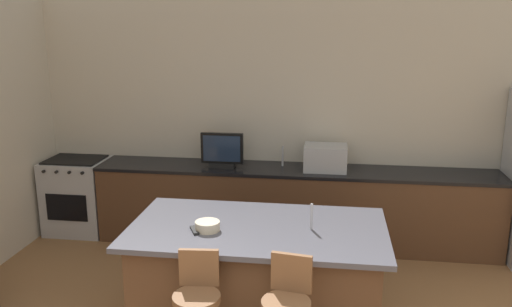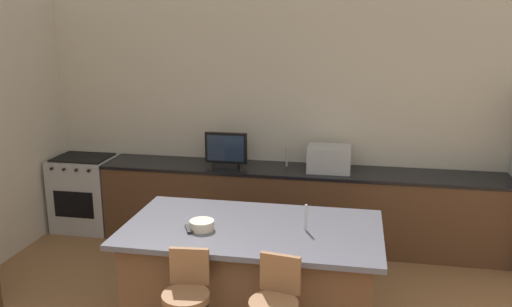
# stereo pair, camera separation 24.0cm
# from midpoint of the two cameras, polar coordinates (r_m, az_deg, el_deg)

# --- Properties ---
(wall_back) EXTENTS (6.84, 0.12, 2.90)m
(wall_back) POSITION_cam_midpoint_polar(r_m,az_deg,el_deg) (6.35, 4.04, 3.92)
(wall_back) COLOR beige
(wall_back) RESTS_ON ground_plane
(counter_back) EXTENTS (4.63, 0.62, 0.91)m
(counter_back) POSITION_cam_midpoint_polar(r_m,az_deg,el_deg) (6.24, 3.06, -5.68)
(counter_back) COLOR brown
(counter_back) RESTS_ON ground_plane
(kitchen_island) EXTENTS (2.12, 1.18, 0.92)m
(kitchen_island) POSITION_cam_midpoint_polar(r_m,az_deg,el_deg) (4.60, -1.37, -13.05)
(kitchen_island) COLOR black
(kitchen_island) RESTS_ON ground_plane
(range_oven) EXTENTS (0.73, 0.63, 0.93)m
(range_oven) POSITION_cam_midpoint_polar(r_m,az_deg,el_deg) (6.99, -19.52, -4.27)
(range_oven) COLOR #B7BABF
(range_oven) RESTS_ON ground_plane
(microwave) EXTENTS (0.48, 0.36, 0.29)m
(microwave) POSITION_cam_midpoint_polar(r_m,az_deg,el_deg) (6.05, 6.34, -0.46)
(microwave) COLOR #B7BABF
(microwave) RESTS_ON counter_back
(tv_monitor) EXTENTS (0.49, 0.16, 0.41)m
(tv_monitor) POSITION_cam_midpoint_polar(r_m,az_deg,el_deg) (6.13, -4.78, 0.20)
(tv_monitor) COLOR black
(tv_monitor) RESTS_ON counter_back
(sink_faucet_back) EXTENTS (0.02, 0.02, 0.24)m
(sink_faucet_back) POSITION_cam_midpoint_polar(r_m,az_deg,el_deg) (6.19, 1.77, -0.28)
(sink_faucet_back) COLOR #B2B2B7
(sink_faucet_back) RESTS_ON counter_back
(sink_faucet_island) EXTENTS (0.02, 0.02, 0.22)m
(sink_faucet_island) POSITION_cam_midpoint_polar(r_m,az_deg,el_deg) (4.33, 4.39, -6.79)
(sink_faucet_island) COLOR #B2B2B7
(sink_faucet_island) RESTS_ON kitchen_island
(bar_stool_left) EXTENTS (0.34, 0.35, 0.98)m
(bar_stool_left) POSITION_cam_midpoint_polar(r_m,az_deg,el_deg) (3.97, -8.09, -16.03)
(bar_stool_left) COLOR brown
(bar_stool_left) RESTS_ON ground_plane
(fruit_bowl) EXTENTS (0.20, 0.20, 0.08)m
(fruit_bowl) POSITION_cam_midpoint_polar(r_m,az_deg,el_deg) (4.35, -6.83, -7.75)
(fruit_bowl) COLOR beige
(fruit_bowl) RESTS_ON kitchen_island
(cell_phone) EXTENTS (0.12, 0.17, 0.01)m
(cell_phone) POSITION_cam_midpoint_polar(r_m,az_deg,el_deg) (4.40, -6.95, -8.01)
(cell_phone) COLOR black
(cell_phone) RESTS_ON kitchen_island
(tv_remote) EXTENTS (0.12, 0.17, 0.02)m
(tv_remote) POSITION_cam_midpoint_polar(r_m,az_deg,el_deg) (4.36, -8.21, -8.17)
(tv_remote) COLOR black
(tv_remote) RESTS_ON kitchen_island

